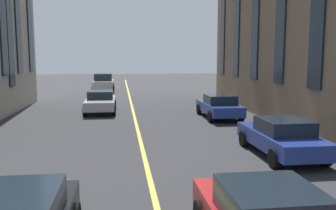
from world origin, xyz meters
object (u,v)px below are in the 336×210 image
(car_blue_near, at_px, (282,137))
(car_silver_trailing, at_px, (104,82))
(car_blue_far, at_px, (219,106))
(car_silver_parked_a, at_px, (101,101))

(car_blue_near, height_order, car_silver_trailing, car_silver_trailing)
(car_blue_near, distance_m, car_blue_far, 8.34)
(car_blue_near, xyz_separation_m, car_silver_trailing, (25.53, 7.40, 0.27))
(car_silver_parked_a, xyz_separation_m, car_silver_trailing, (13.99, 0.41, 0.27))
(car_silver_trailing, bearing_deg, car_blue_near, -163.84)
(car_silver_trailing, bearing_deg, car_blue_far, -156.71)
(car_silver_parked_a, height_order, car_blue_near, same)
(car_silver_trailing, relative_size, car_blue_far, 1.07)
(car_blue_far, bearing_deg, car_blue_near, 180.00)
(car_silver_parked_a, relative_size, car_blue_near, 1.00)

